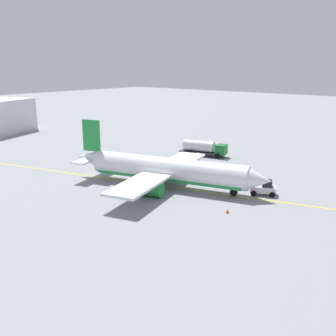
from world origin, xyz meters
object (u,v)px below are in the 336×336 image
Objects in this scene: fuel_tanker at (204,148)px; pushback_tug at (264,188)px; airplane at (165,170)px; refueling_worker at (198,156)px; safety_cone_nose at (227,211)px.

fuel_tanker is 2.46× the size of pushback_tug.
pushback_tug is at bearing 24.47° from airplane.
airplane reaches higher than refueling_worker.
safety_cone_nose is at bearing -91.22° from pushback_tug.
safety_cone_nose is (13.38, -3.50, -2.35)m from airplane.
refueling_worker reaches higher than safety_cone_nose.
safety_cone_nose is (19.24, -20.49, -0.54)m from refueling_worker.
fuel_tanker reaches higher than pushback_tug.
refueling_worker is at bearing 150.93° from pushback_tug.
refueling_worker is at bearing 133.20° from safety_cone_nose.
safety_cone_nose is at bearing -14.64° from airplane.
fuel_tanker is 32.21m from safety_cone_nose.
fuel_tanker reaches higher than refueling_worker.
refueling_worker is at bearing 109.04° from airplane.
pushback_tug is 22.25m from refueling_worker.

